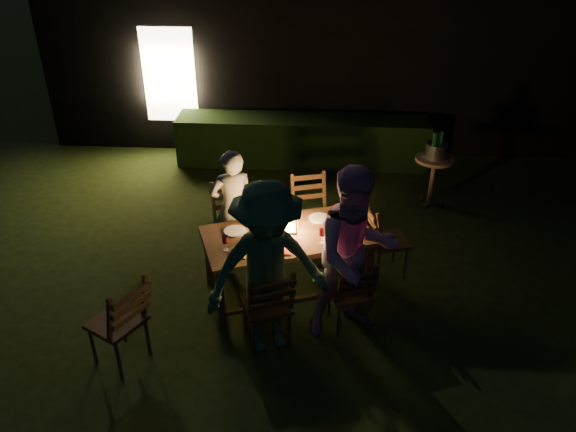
# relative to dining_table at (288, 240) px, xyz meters

# --- Properties ---
(garden_envelope) EXTENTS (40.00, 40.00, 3.20)m
(garden_envelope) POSITION_rel_dining_table_xyz_m (0.50, 6.02, 0.88)
(garden_envelope) COLOR black
(garden_envelope) RESTS_ON ground
(dining_table) EXTENTS (2.06, 1.51, 0.77)m
(dining_table) POSITION_rel_dining_table_xyz_m (0.00, 0.00, 0.00)
(dining_table) COLOR #432916
(dining_table) RESTS_ON ground
(chair_near_left) EXTENTS (0.60, 0.62, 1.02)m
(chair_near_left) POSITION_rel_dining_table_xyz_m (-0.15, -0.88, -0.39)
(chair_near_left) COLOR #432916
(chair_near_left) RESTS_ON ground
(chair_near_right) EXTENTS (0.52, 0.54, 0.91)m
(chair_near_right) POSITION_rel_dining_table_xyz_m (0.69, -0.56, -0.42)
(chair_near_right) COLOR #432916
(chair_near_right) RESTS_ON ground
(chair_far_left) EXTENTS (0.61, 0.64, 1.06)m
(chair_far_left) POSITION_rel_dining_table_xyz_m (-0.69, 0.57, -0.37)
(chair_far_left) COLOR #432916
(chair_far_left) RESTS_ON ground
(chair_far_right) EXTENTS (0.58, 0.60, 1.02)m
(chair_far_right) POSITION_rel_dining_table_xyz_m (0.25, 0.92, -0.38)
(chair_far_right) COLOR #432916
(chair_far_right) RESTS_ON ground
(chair_end) EXTENTS (0.59, 0.56, 1.00)m
(chair_end) POSITION_rel_dining_table_xyz_m (1.15, 0.43, -0.39)
(chair_end) COLOR #432916
(chair_end) RESTS_ON ground
(chair_spare) EXTENTS (0.66, 0.65, 1.04)m
(chair_spare) POSITION_rel_dining_table_xyz_m (-1.55, -1.24, -0.38)
(chair_spare) COLOR #432916
(chair_spare) RESTS_ON ground
(person_house_side) EXTENTS (0.63, 0.52, 1.49)m
(person_house_side) POSITION_rel_dining_table_xyz_m (-0.71, 0.61, 0.05)
(person_house_side) COLOR beige
(person_house_side) RESTS_ON ground
(person_opp_right) EXTENTS (1.11, 0.99, 1.88)m
(person_opp_right) POSITION_rel_dining_table_xyz_m (0.71, -0.61, 0.25)
(person_opp_right) COLOR #B57CAB
(person_opp_right) RESTS_ON ground
(person_opp_left) EXTENTS (1.37, 1.07, 1.86)m
(person_opp_left) POSITION_rel_dining_table_xyz_m (-0.13, -0.93, 0.24)
(person_opp_left) COLOR #2B5739
(person_opp_left) RESTS_ON ground
(lantern) EXTENTS (0.16, 0.16, 0.35)m
(lantern) POSITION_rel_dining_table_xyz_m (0.03, 0.06, 0.23)
(lantern) COLOR white
(lantern) RESTS_ON dining_table
(plate_far_left) EXTENTS (0.25, 0.25, 0.01)m
(plate_far_left) POSITION_rel_dining_table_xyz_m (-0.59, 0.01, 0.08)
(plate_far_left) COLOR white
(plate_far_left) RESTS_ON dining_table
(plate_near_left) EXTENTS (0.25, 0.25, 0.01)m
(plate_near_left) POSITION_rel_dining_table_xyz_m (-0.44, -0.40, 0.08)
(plate_near_left) COLOR white
(plate_near_left) RESTS_ON dining_table
(plate_far_right) EXTENTS (0.25, 0.25, 0.01)m
(plate_far_right) POSITION_rel_dining_table_xyz_m (0.34, 0.36, 0.08)
(plate_far_right) COLOR white
(plate_far_right) RESTS_ON dining_table
(plate_near_right) EXTENTS (0.25, 0.25, 0.01)m
(plate_near_right) POSITION_rel_dining_table_xyz_m (0.50, -0.05, 0.08)
(plate_near_right) COLOR white
(plate_near_right) RESTS_ON dining_table
(wineglass_a) EXTENTS (0.06, 0.06, 0.18)m
(wineglass_a) POSITION_rel_dining_table_xyz_m (-0.38, 0.16, 0.16)
(wineglass_a) COLOR #59070F
(wineglass_a) RESTS_ON dining_table
(wineglass_b) EXTENTS (0.06, 0.06, 0.18)m
(wineglass_b) POSITION_rel_dining_table_xyz_m (-0.63, -0.36, 0.16)
(wineglass_b) COLOR #59070F
(wineglass_b) RESTS_ON dining_table
(wineglass_c) EXTENTS (0.06, 0.06, 0.18)m
(wineglass_c) POSITION_rel_dining_table_xyz_m (0.38, -0.16, 0.16)
(wineglass_c) COLOR #59070F
(wineglass_c) RESTS_ON dining_table
(wineglass_d) EXTENTS (0.06, 0.06, 0.18)m
(wineglass_d) POSITION_rel_dining_table_xyz_m (0.52, 0.39, 0.16)
(wineglass_d) COLOR #59070F
(wineglass_d) RESTS_ON dining_table
(wineglass_e) EXTENTS (0.06, 0.06, 0.18)m
(wineglass_e) POSITION_rel_dining_table_xyz_m (0.01, -0.32, 0.16)
(wineglass_e) COLOR silver
(wineglass_e) RESTS_ON dining_table
(bottle_table) EXTENTS (0.07, 0.07, 0.28)m
(bottle_table) POSITION_rel_dining_table_xyz_m (-0.23, -0.09, 0.22)
(bottle_table) COLOR #0F471E
(bottle_table) RESTS_ON dining_table
(napkin_left) EXTENTS (0.18, 0.14, 0.01)m
(napkin_left) POSITION_rel_dining_table_xyz_m (-0.03, -0.35, 0.08)
(napkin_left) COLOR red
(napkin_left) RESTS_ON dining_table
(napkin_right) EXTENTS (0.18, 0.14, 0.01)m
(napkin_right) POSITION_rel_dining_table_xyz_m (0.62, -0.09, 0.08)
(napkin_right) COLOR red
(napkin_right) RESTS_ON dining_table
(phone) EXTENTS (0.14, 0.07, 0.01)m
(phone) POSITION_rel_dining_table_xyz_m (-0.48, -0.50, 0.08)
(phone) COLOR black
(phone) RESTS_ON dining_table
(side_table) EXTENTS (0.56, 0.56, 0.76)m
(side_table) POSITION_rel_dining_table_xyz_m (1.97, 2.23, -0.03)
(side_table) COLOR brown
(side_table) RESTS_ON ground
(ice_bucket) EXTENTS (0.30, 0.30, 0.22)m
(ice_bucket) POSITION_rel_dining_table_xyz_m (1.97, 2.23, 0.17)
(ice_bucket) COLOR #A5A8AD
(ice_bucket) RESTS_ON side_table
(bottle_bucket_a) EXTENTS (0.07, 0.07, 0.32)m
(bottle_bucket_a) POSITION_rel_dining_table_xyz_m (1.92, 2.19, 0.22)
(bottle_bucket_a) COLOR #0F471E
(bottle_bucket_a) RESTS_ON side_table
(bottle_bucket_b) EXTENTS (0.07, 0.07, 0.32)m
(bottle_bucket_b) POSITION_rel_dining_table_xyz_m (2.02, 2.27, 0.22)
(bottle_bucket_b) COLOR #0F471E
(bottle_bucket_b) RESTS_ON side_table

